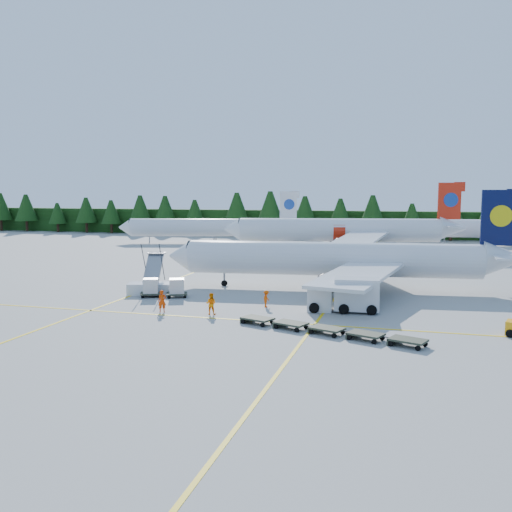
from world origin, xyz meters
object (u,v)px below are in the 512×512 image
(airliner_navy, at_px, (325,260))
(airliner_red, at_px, (335,230))
(airstairs, at_px, (150,285))
(service_truck, at_px, (344,295))

(airliner_navy, bearing_deg, airliner_red, 90.34)
(airstairs, bearing_deg, service_truck, -25.07)
(airliner_navy, height_order, airliner_red, airliner_red)
(airliner_red, bearing_deg, airliner_navy, -94.93)
(airliner_navy, height_order, airstairs, airliner_navy)
(airliner_red, distance_m, airstairs, 49.09)
(airstairs, bearing_deg, airliner_navy, 8.82)
(airliner_navy, xyz_separation_m, airstairs, (-16.95, -7.51, -2.35))
(airstairs, relative_size, service_truck, 1.03)
(airstairs, distance_m, service_truck, 20.59)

